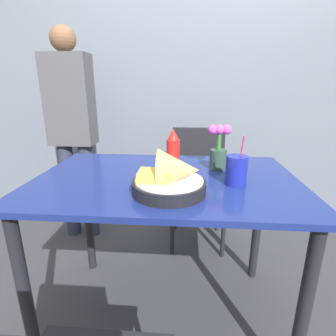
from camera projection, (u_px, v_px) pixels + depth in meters
name	position (u px, v px, depth m)	size (l,w,h in m)	color
ground_plane	(166.00, 312.00, 1.42)	(12.00, 12.00, 0.00)	#38383D
wall_window	(178.00, 70.00, 2.23)	(7.00, 0.06, 2.60)	slate
dining_table	(166.00, 199.00, 1.22)	(1.17, 0.79, 0.77)	navy
chair_far_window	(198.00, 175.00, 2.00)	(0.40, 0.40, 0.87)	black
food_basket	(172.00, 178.00, 0.99)	(0.28, 0.28, 0.17)	black
ketchup_bottle	(173.00, 153.00, 1.20)	(0.06, 0.06, 0.21)	red
drink_cup	(236.00, 171.00, 1.08)	(0.09, 0.09, 0.21)	#192399
flower_vase	(219.00, 150.00, 1.27)	(0.11, 0.08, 0.22)	#2D4738
person_standing	(72.00, 125.00, 1.92)	(0.32, 0.18, 1.56)	#2D3347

